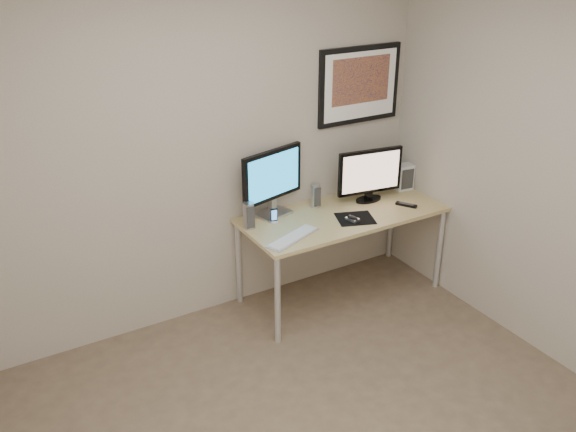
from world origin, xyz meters
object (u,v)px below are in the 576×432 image
Objects in this scene: speaker_left at (249,216)px; fan_unit at (404,177)px; monitor_large at (272,180)px; speaker_right at (315,195)px; monitor_tv at (370,174)px; phone_dock at (274,216)px; framed_art at (360,85)px; desk at (343,221)px; keyboard at (293,238)px.

speaker_left is 1.47m from fan_unit.
monitor_large is 3.02× the size of speaker_right.
phone_dock is at bearing -173.24° from monitor_tv.
framed_art reaches higher than monitor_tv.
monitor_large reaches higher than desk.
desk is at bearing -1.94° from phone_dock.
speaker_left is at bearing -173.38° from phone_dock.
fan_unit is at bearing 11.27° from desk.
monitor_tv reaches higher than keyboard.
speaker_right is 0.40× the size of keyboard.
monitor_large reaches higher than fan_unit.
monitor_tv is (-0.03, -0.24, -0.66)m from framed_art.
keyboard is at bearing -162.03° from desk.
desk is 7.96× the size of speaker_left.
phone_dock reaches higher than keyboard.
monitor_tv is 1.19× the size of keyboard.
desk is 2.13× the size of framed_art.
phone_dock is (-0.06, -0.13, -0.23)m from monitor_large.
monitor_large reaches higher than keyboard.
monitor_tv is 1.08m from speaker_left.
keyboard is at bearing -150.56° from framed_art.
framed_art is 1.62× the size of keyboard.
fan_unit is (1.47, 0.01, 0.01)m from speaker_left.
desk is at bearing -42.04° from monitor_large.
desk is 0.65m from monitor_large.
desk is 8.60× the size of speaker_right.
speaker_left is at bearing -173.63° from monitor_tv.
framed_art reaches higher than speaker_right.
desk is 0.75m from fan_unit.
speaker_left is 0.92× the size of fan_unit.
speaker_right is at bearing -19.89° from monitor_large.
speaker_left is at bearing -169.61° from framed_art.
keyboard is at bearing -160.04° from fan_unit.
phone_dock is 1.27m from fan_unit.
phone_dock is (0.20, -0.01, -0.04)m from speaker_left.
keyboard is (-0.91, -0.51, -0.88)m from framed_art.
fan_unit is at bearing -6.97° from keyboard.
monitor_large is 0.35m from speaker_left.
speaker_right is at bearing 172.73° from monitor_tv.
monitor_tv reaches higher than speaker_left.
fan_unit is at bearing 15.23° from monitor_tv.
speaker_right reaches higher than desk.
speaker_left is 0.38m from keyboard.
desk is at bearing -136.54° from framed_art.
monitor_large is (-0.84, -0.09, -0.60)m from framed_art.
desk is 2.91× the size of monitor_tv.
framed_art is at bearing 15.22° from speaker_left.
speaker_left is (-1.07, 0.04, -0.13)m from monitor_tv.
monitor_tv is (0.32, 0.09, 0.30)m from desk.
framed_art reaches higher than fan_unit.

